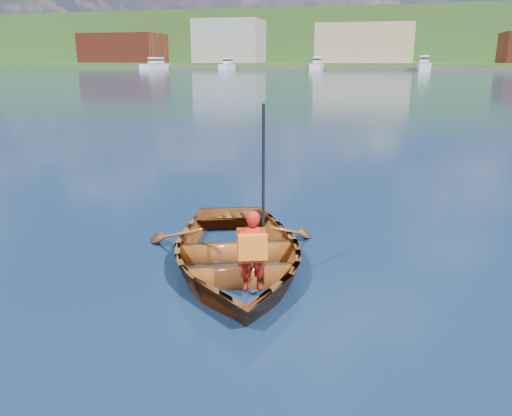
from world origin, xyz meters
TOP-DOWN VIEW (x-y plane):
  - ground at (0.00, 0.00)m, footprint 600.00×600.00m
  - rowboat at (-0.39, -0.33)m, footprint 3.77×4.44m
  - child_paddler at (0.04, -1.13)m, footprint 0.43×0.43m
  - shoreline at (0.00, 236.61)m, footprint 400.00×140.00m
  - dock at (0.48, 148.00)m, footprint 160.02×11.23m
  - waterfront_buildings at (-7.74, 165.00)m, footprint 202.00×16.00m
  - marina_yachts at (-0.39, 143.30)m, footprint 141.31×13.61m
  - hillside_trees at (26.95, 241.81)m, footprint 291.91×77.06m

SIDE VIEW (x-z plane):
  - ground at x=0.00m, z-range 0.00..0.00m
  - rowboat at x=-0.39m, z-range -0.15..0.63m
  - dock at x=0.48m, z-range 0.00..0.80m
  - child_paddler at x=0.04m, z-range -0.47..1.74m
  - marina_yachts at x=-0.39m, z-range -0.78..3.61m
  - waterfront_buildings at x=-7.74m, z-range 0.74..14.74m
  - shoreline at x=0.00m, z-range -0.68..21.32m
  - hillside_trees at x=26.95m, z-range 6.95..30.21m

